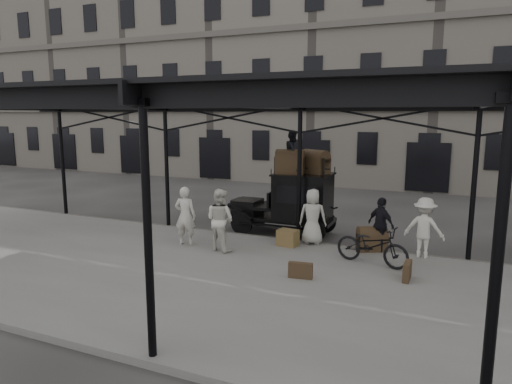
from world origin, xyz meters
TOP-DOWN VIEW (x-y plane):
  - ground at (0.00, 0.00)m, footprint 120.00×120.00m
  - platform at (0.00, -2.00)m, footprint 28.00×8.00m
  - canopy at (0.00, -1.72)m, footprint 22.50×9.00m
  - building_frontage at (0.00, 18.00)m, footprint 64.00×8.00m
  - taxi at (-0.53, 3.10)m, footprint 3.65×1.55m
  - porter_left at (-3.06, 0.11)m, footprint 0.75×0.57m
  - porter_midleft at (-1.80, 0.02)m, footprint 1.04×0.88m
  - porter_centre at (0.52, 1.80)m, footprint 0.93×0.68m
  - porter_official at (2.61, 1.80)m, footprint 1.01×0.87m
  - porter_right at (3.81, 1.70)m, footprint 1.20×0.80m
  - bicycle at (2.58, 0.49)m, footprint 2.14×1.17m
  - porter_roof at (-0.56, 3.00)m, footprint 0.57×0.72m
  - steamer_trunk_roof_near at (-0.61, 2.85)m, footprint 1.02×0.72m
  - steamer_trunk_roof_far at (0.14, 3.30)m, footprint 1.06×0.89m
  - steamer_trunk_platform at (2.36, 1.80)m, footprint 0.98×0.84m
  - wicker_hamper at (-0.10, 1.26)m, footprint 0.65×0.53m
  - suitcase_upright at (3.58, -0.36)m, footprint 0.17×0.60m
  - suitcase_flat at (1.15, -1.30)m, footprint 0.61×0.22m

SIDE VIEW (x-z plane):
  - ground at x=0.00m, z-range 0.00..0.00m
  - platform at x=0.00m, z-range 0.00..0.15m
  - suitcase_flat at x=1.15m, z-range 0.15..0.55m
  - suitcase_upright at x=3.58m, z-range 0.15..0.60m
  - wicker_hamper at x=-0.10m, z-range 0.15..0.65m
  - steamer_trunk_platform at x=2.36m, z-range 0.15..0.76m
  - bicycle at x=2.58m, z-range 0.15..1.22m
  - porter_official at x=2.61m, z-range 0.15..1.77m
  - porter_right at x=3.81m, z-range 0.15..1.88m
  - porter_centre at x=0.52m, z-range 0.15..1.89m
  - porter_left at x=-3.06m, z-range 0.15..1.98m
  - porter_midleft at x=-1.80m, z-range 0.15..2.01m
  - taxi at x=-0.53m, z-range 0.11..2.29m
  - steamer_trunk_roof_far at x=0.14m, z-range 2.18..2.85m
  - steamer_trunk_roof_near at x=-0.61m, z-range 2.18..2.87m
  - porter_roof at x=-0.56m, z-range 2.18..3.64m
  - canopy at x=0.00m, z-range 2.23..6.97m
  - building_frontage at x=0.00m, z-range 0.00..14.00m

